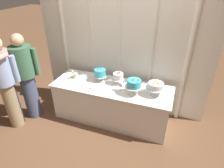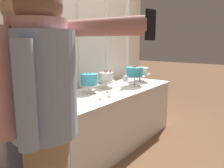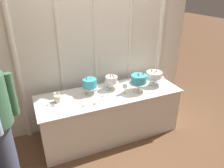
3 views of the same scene
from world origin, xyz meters
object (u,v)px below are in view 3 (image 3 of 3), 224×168
object	(u,v)px
cake_table	(110,114)
tealight_near_left	(83,106)
flower_vase	(58,98)
tealight_near_right	(95,103)
cake_display_midright	(139,80)
cake_display_rightmost	(154,75)
cake_display_leftmost	(90,84)
tealight_far_left	(55,105)
wine_glass	(125,86)
tealight_far_right	(103,96)
cake_display_midleft	(111,81)

from	to	relation	value
cake_table	tealight_near_left	bearing A→B (deg)	-156.10
flower_vase	tealight_near_right	size ratio (longest dim) A/B	3.73
cake_display_midright	flower_vase	xyz separation A→B (m)	(-1.17, 0.15, -0.12)
cake_display_rightmost	cake_display_leftmost	bearing A→B (deg)	173.44
tealight_far_left	cake_display_leftmost	bearing A→B (deg)	16.53
wine_glass	tealight_far_right	bearing A→B (deg)	173.26
tealight_far_left	tealight_near_right	world-z (taller)	tealight_near_right
cake_display_midleft	cake_display_midright	xyz separation A→B (m)	(0.34, -0.23, 0.05)
cake_display_midright	cake_display_rightmost	bearing A→B (deg)	16.56
cake_display_leftmost	tealight_near_left	xyz separation A→B (m)	(-0.20, -0.32, -0.14)
cake_table	cake_display_midleft	xyz separation A→B (m)	(0.08, 0.12, 0.50)
cake_display_leftmost	tealight_far_left	size ratio (longest dim) A/B	6.89
cake_table	tealight_far_right	size ratio (longest dim) A/B	54.34
cake_display_leftmost	cake_display_rightmost	bearing A→B (deg)	-6.56
tealight_near_right	tealight_far_right	bearing A→B (deg)	41.32
tealight_near_right	tealight_far_right	world-z (taller)	tealight_near_right
cake_display_rightmost	cake_display_midright	bearing A→B (deg)	-163.44
cake_table	cake_display_midleft	size ratio (longest dim) A/B	8.63
cake_display_midleft	cake_display_midright	world-z (taller)	cake_display_midright
tealight_near_right	tealight_far_left	bearing A→B (deg)	162.69
tealight_near_left	cake_display_midleft	bearing A→B (deg)	31.30
cake_display_midright	tealight_near_left	bearing A→B (deg)	-173.29
cake_display_midleft	flower_vase	xyz separation A→B (m)	(-0.83, -0.07, -0.08)
cake_display_rightmost	tealight_far_left	size ratio (longest dim) A/B	8.62
tealight_far_right	tealight_near_left	bearing A→B (deg)	-155.45
cake_display_rightmost	flower_vase	size ratio (longest dim) A/B	1.91
cake_display_midleft	wine_glass	bearing A→B (deg)	-61.94
cake_display_leftmost	tealight_near_right	xyz separation A→B (m)	(-0.04, -0.32, -0.14)
wine_glass	flower_vase	distance (m)	0.96
cake_display_rightmost	tealight_far_right	xyz separation A→B (m)	(-0.89, -0.05, -0.15)
cake_table	cake_display_rightmost	world-z (taller)	cake_display_rightmost
cake_display_midright	tealight_far_right	world-z (taller)	cake_display_midright
tealight_far_left	cake_table	bearing A→B (deg)	3.26
wine_glass	tealight_far_right	size ratio (longest dim) A/B	4.20
tealight_far_left	tealight_far_right	xyz separation A→B (m)	(0.68, -0.01, 0.00)
cake_display_midleft	cake_display_midright	distance (m)	0.41
cake_display_rightmost	tealight_far_right	bearing A→B (deg)	-176.56
cake_table	flower_vase	bearing A→B (deg)	175.93
tealight_far_left	tealight_far_right	world-z (taller)	tealight_far_right
cake_display_leftmost	cake_display_midleft	bearing A→B (deg)	1.48
cake_table	tealight_far_left	distance (m)	0.89
cake_display_rightmost	tealight_far_left	bearing A→B (deg)	-178.36
cake_table	tealight_near_left	xyz separation A→B (m)	(-0.46, -0.20, 0.37)
cake_display_midleft	cake_display_rightmost	size ratio (longest dim) A/B	0.78
cake_display_leftmost	cake_display_midleft	xyz separation A→B (m)	(0.34, 0.01, -0.02)
wine_glass	cake_display_midleft	bearing A→B (deg)	118.06
tealight_far_right	tealight_far_left	bearing A→B (deg)	179.26
wine_glass	tealight_far_right	xyz separation A→B (m)	(-0.33, 0.04, -0.11)
cake_display_leftmost	flower_vase	size ratio (longest dim) A/B	1.53
tealight_near_left	cake_display_leftmost	bearing A→B (deg)	58.29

